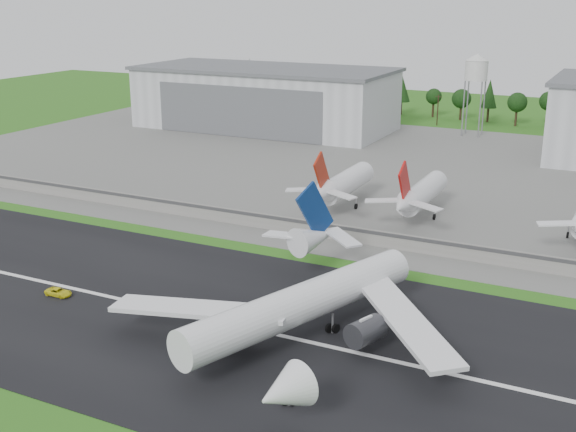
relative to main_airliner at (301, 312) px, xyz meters
The scene contains 13 objects.
ground 13.98m from the main_airliner, 132.92° to the right, with size 600.00×600.00×0.00m, color #2D6517.
runway 10.16m from the main_airliner, behind, with size 320.00×60.00×0.10m, color black.
runway_centerline 10.13m from the main_airliner, behind, with size 220.00×1.00×0.02m, color white.
apron 110.88m from the main_airliner, 94.62° to the left, with size 320.00×150.00×0.10m, color slate.
blast_fence 46.37m from the main_airliner, 101.11° to the left, with size 240.00×0.61×3.50m.
hangar_west 179.10m from the main_airliner, 119.79° to the left, with size 97.00×44.00×23.20m.
water_tower 177.06m from the main_airliner, 94.54° to the left, with size 8.40×8.40×29.40m.
utility_poles 190.68m from the main_airliner, 92.68° to the left, with size 230.00×3.00×12.00m, color black, non-canonical shape.
treeline 205.66m from the main_airliner, 92.49° to the left, with size 320.00×16.00×22.00m, color black, non-canonical shape.
main_airliner is the anchor object (origin of this frame).
ground_vehicle 45.24m from the main_airliner, behind, with size 2.21×4.80×1.33m, color yellow.
parked_jet_red_a 70.26m from the main_airliner, 107.60° to the left, with size 7.36×31.29×16.60m.
parked_jet_red_b 66.98m from the main_airliner, 91.71° to the left, with size 7.36×31.29×16.47m.
Camera 1 is at (50.46, -78.88, 50.27)m, focal length 45.00 mm.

